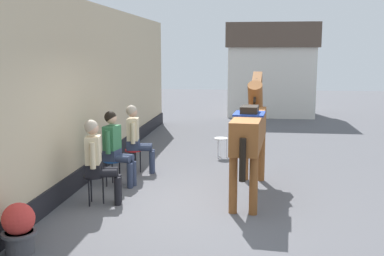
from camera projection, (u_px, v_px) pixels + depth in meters
ground_plane at (220, 161)px, 10.58m from camera, size 40.00×40.00×0.00m
pub_facade_wall at (86, 99)px, 9.19m from camera, size 0.34×14.00×3.40m
distant_cottage at (271, 68)px, 18.15m from camera, size 3.40×2.60×3.50m
seated_visitor_near at (97, 157)px, 7.51m from camera, size 0.61×0.48×1.39m
seated_visitor_middle at (115, 144)px, 8.56m from camera, size 0.61×0.48×1.39m
seated_visitor_far at (136, 135)px, 9.50m from camera, size 0.61×0.49×1.39m
saddled_horse_center at (250, 128)px, 8.05m from camera, size 0.61×3.00×2.06m
flower_planter_near at (19, 227)px, 5.72m from camera, size 0.43×0.43×0.64m
spare_stool_white at (221, 140)px, 10.93m from camera, size 0.32×0.32×0.46m
satchel_bag at (130, 157)px, 10.61m from camera, size 0.30×0.21×0.20m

